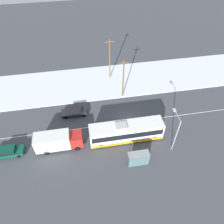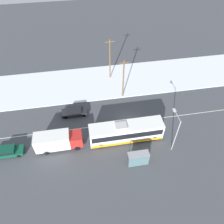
{
  "view_description": "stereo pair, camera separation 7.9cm",
  "coord_description": "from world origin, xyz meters",
  "px_view_note": "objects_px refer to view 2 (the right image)",
  "views": [
    {
      "loc": [
        -7.25,
        -24.23,
        28.88
      ],
      "look_at": [
        -2.79,
        1.59,
        1.4
      ],
      "focal_mm": 35.0,
      "sensor_mm": 36.0,
      "label": 1
    },
    {
      "loc": [
        -7.17,
        -24.24,
        28.88
      ],
      "look_at": [
        -2.79,
        1.59,
        1.4
      ],
      "focal_mm": 35.0,
      "sensor_mm": 36.0,
      "label": 2
    }
  ],
  "objects_px": {
    "pedestrian_at_stop": "(140,153)",
    "bus_shelter": "(139,158)",
    "utility_pole_roadside": "(123,79)",
    "streetlamp": "(176,129)",
    "box_truck": "(58,141)",
    "sedan_car": "(75,112)",
    "parked_car_near_truck": "(8,151)",
    "city_bus": "(126,132)",
    "utility_pole_snowlot": "(110,59)"
  },
  "relations": [
    {
      "from": "parked_car_near_truck",
      "to": "pedestrian_at_stop",
      "type": "xyz_separation_m",
      "value": [
        19.66,
        -3.99,
        0.38
      ]
    },
    {
      "from": "city_bus",
      "to": "sedan_car",
      "type": "height_order",
      "value": "city_bus"
    },
    {
      "from": "city_bus",
      "to": "sedan_car",
      "type": "bearing_deg",
      "value": 139.37
    },
    {
      "from": "utility_pole_roadside",
      "to": "utility_pole_snowlot",
      "type": "xyz_separation_m",
      "value": [
        -1.47,
        6.26,
        0.35
      ]
    },
    {
      "from": "city_bus",
      "to": "sedan_car",
      "type": "distance_m",
      "value": 10.47
    },
    {
      "from": "box_truck",
      "to": "streetlamp",
      "type": "height_order",
      "value": "streetlamp"
    },
    {
      "from": "streetlamp",
      "to": "utility_pole_roadside",
      "type": "bearing_deg",
      "value": 111.46
    },
    {
      "from": "bus_shelter",
      "to": "utility_pole_roadside",
      "type": "distance_m",
      "value": 15.46
    },
    {
      "from": "streetlamp",
      "to": "sedan_car",
      "type": "bearing_deg",
      "value": 146.83
    },
    {
      "from": "bus_shelter",
      "to": "utility_pole_snowlot",
      "type": "height_order",
      "value": "utility_pole_snowlot"
    },
    {
      "from": "pedestrian_at_stop",
      "to": "utility_pole_roadside",
      "type": "bearing_deg",
      "value": 88.92
    },
    {
      "from": "utility_pole_roadside",
      "to": "streetlamp",
      "type": "bearing_deg",
      "value": -68.54
    },
    {
      "from": "box_truck",
      "to": "utility_pole_snowlot",
      "type": "distance_m",
      "value": 19.82
    },
    {
      "from": "parked_car_near_truck",
      "to": "sedan_car",
      "type": "bearing_deg",
      "value": 32.67
    },
    {
      "from": "pedestrian_at_stop",
      "to": "utility_pole_roadside",
      "type": "xyz_separation_m",
      "value": [
        0.27,
        14.1,
        3.15
      ]
    },
    {
      "from": "parked_car_near_truck",
      "to": "bus_shelter",
      "type": "height_order",
      "value": "bus_shelter"
    },
    {
      "from": "city_bus",
      "to": "utility_pole_roadside",
      "type": "distance_m",
      "value": 10.63
    },
    {
      "from": "pedestrian_at_stop",
      "to": "streetlamp",
      "type": "xyz_separation_m",
      "value": [
        5.35,
        1.18,
        3.16
      ]
    },
    {
      "from": "city_bus",
      "to": "pedestrian_at_stop",
      "type": "height_order",
      "value": "city_bus"
    },
    {
      "from": "sedan_car",
      "to": "parked_car_near_truck",
      "type": "bearing_deg",
      "value": 32.67
    },
    {
      "from": "streetlamp",
      "to": "pedestrian_at_stop",
      "type": "bearing_deg",
      "value": -167.58
    },
    {
      "from": "sedan_car",
      "to": "utility_pole_roadside",
      "type": "height_order",
      "value": "utility_pole_roadside"
    },
    {
      "from": "pedestrian_at_stop",
      "to": "streetlamp",
      "type": "distance_m",
      "value": 6.32
    },
    {
      "from": "streetlamp",
      "to": "utility_pole_snowlot",
      "type": "height_order",
      "value": "utility_pole_snowlot"
    },
    {
      "from": "parked_car_near_truck",
      "to": "streetlamp",
      "type": "height_order",
      "value": "streetlamp"
    },
    {
      "from": "bus_shelter",
      "to": "sedan_car",
      "type": "bearing_deg",
      "value": 126.33
    },
    {
      "from": "box_truck",
      "to": "bus_shelter",
      "type": "bearing_deg",
      "value": -24.08
    },
    {
      "from": "parked_car_near_truck",
      "to": "utility_pole_roadside",
      "type": "relative_size",
      "value": 0.56
    },
    {
      "from": "streetlamp",
      "to": "utility_pole_snowlot",
      "type": "distance_m",
      "value": 20.28
    },
    {
      "from": "sedan_car",
      "to": "bus_shelter",
      "type": "xyz_separation_m",
      "value": [
        8.68,
        -11.81,
        0.93
      ]
    },
    {
      "from": "box_truck",
      "to": "parked_car_near_truck",
      "type": "xyz_separation_m",
      "value": [
        -7.65,
        -0.03,
        -0.94
      ]
    },
    {
      "from": "city_bus",
      "to": "utility_pole_snowlot",
      "type": "distance_m",
      "value": 16.71
    },
    {
      "from": "sedan_car",
      "to": "utility_pole_roadside",
      "type": "xyz_separation_m",
      "value": [
        9.48,
        3.41,
        3.53
      ]
    },
    {
      "from": "pedestrian_at_stop",
      "to": "bus_shelter",
      "type": "xyz_separation_m",
      "value": [
        -0.53,
        -1.12,
        0.55
      ]
    },
    {
      "from": "streetlamp",
      "to": "parked_car_near_truck",
      "type": "bearing_deg",
      "value": 173.58
    },
    {
      "from": "sedan_car",
      "to": "pedestrian_at_stop",
      "type": "height_order",
      "value": "pedestrian_at_stop"
    },
    {
      "from": "sedan_car",
      "to": "bus_shelter",
      "type": "bearing_deg",
      "value": 126.33
    },
    {
      "from": "box_truck",
      "to": "utility_pole_roadside",
      "type": "distance_m",
      "value": 16.1
    },
    {
      "from": "bus_shelter",
      "to": "city_bus",
      "type": "bearing_deg",
      "value": 98.75
    },
    {
      "from": "box_truck",
      "to": "bus_shelter",
      "type": "distance_m",
      "value": 12.58
    },
    {
      "from": "sedan_car",
      "to": "utility_pole_snowlot",
      "type": "relative_size",
      "value": 0.5
    },
    {
      "from": "city_bus",
      "to": "streetlamp",
      "type": "xyz_separation_m",
      "value": [
        6.65,
        -2.73,
        2.58
      ]
    },
    {
      "from": "bus_shelter",
      "to": "parked_car_near_truck",
      "type": "bearing_deg",
      "value": 165.06
    },
    {
      "from": "pedestrian_at_stop",
      "to": "utility_pole_roadside",
      "type": "distance_m",
      "value": 14.45
    },
    {
      "from": "utility_pole_roadside",
      "to": "utility_pole_snowlot",
      "type": "relative_size",
      "value": 0.92
    },
    {
      "from": "parked_car_near_truck",
      "to": "streetlamp",
      "type": "relative_size",
      "value": 0.68
    },
    {
      "from": "sedan_car",
      "to": "streetlamp",
      "type": "xyz_separation_m",
      "value": [
        14.56,
        -9.51,
        3.55
      ]
    },
    {
      "from": "sedan_car",
      "to": "streetlamp",
      "type": "distance_m",
      "value": 17.75
    },
    {
      "from": "streetlamp",
      "to": "bus_shelter",
      "type": "bearing_deg",
      "value": -158.68
    },
    {
      "from": "sedan_car",
      "to": "parked_car_near_truck",
      "type": "relative_size",
      "value": 0.98
    }
  ]
}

